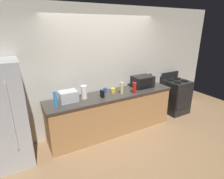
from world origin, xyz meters
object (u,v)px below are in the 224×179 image
Objects in this scene: bottle_wine at (150,79)px; bottle_spray_cleaner at (55,99)px; mug_yellow at (113,90)px; cordless_phone at (102,94)px; toaster_oven at (68,96)px; refrigerator at (2,116)px; bottle_hot_sauce at (134,88)px; stove_range at (176,96)px; microwave at (143,82)px; mug_blue at (105,90)px; bottle_vinegar at (122,88)px; paper_towel_roll at (84,92)px.

bottle_wine is 2.43m from bottle_spray_cleaner.
cordless_phone is at bearing -158.74° from mug_yellow.
refrigerator is at bearing -176.91° from toaster_oven.
bottle_wine is 2.41× the size of mug_yellow.
bottle_hot_sauce is at bearing -6.98° from cordless_phone.
bottle_hot_sauce reaches higher than stove_range.
microwave is (-1.14, 0.05, 0.57)m from stove_range.
microwave is 3.20× the size of cordless_phone.
mug_blue is (0.18, 0.22, -0.02)m from cordless_phone.
mug_blue is at bearing 149.45° from bottle_hot_sauce.
stove_range is 9.83× the size of mug_blue.
mug_blue is at bearing 140.76° from bottle_vinegar.
paper_towel_roll is 1.80× the size of cordless_phone.
microwave is 0.46m from bottle_hot_sauce.
paper_towel_roll is at bearing -179.56° from mug_yellow.
cordless_phone is 0.50× the size of bottle_spray_cleaner.
cordless_phone is (0.67, -0.13, -0.03)m from toaster_oven.
refrigerator is 16.39× the size of mug_blue.
mug_yellow is at bearing 135.90° from bottle_vinegar.
bottle_spray_cleaner reaches higher than mug_yellow.
toaster_oven is 0.32m from paper_towel_roll.
bottle_hot_sauce is (0.73, -0.11, 0.04)m from cordless_phone.
refrigerator is at bearing -178.00° from paper_towel_roll.
mug_blue reaches higher than mug_yellow.
mug_yellow is at bearing 6.26° from bottle_spray_cleaner.
cordless_phone is 1.37× the size of mug_blue.
paper_towel_roll is 2.61× the size of mug_yellow.
bottle_spray_cleaner reaches higher than stove_range.
stove_range is 3.18× the size of toaster_oven.
bottle_hot_sauce is 0.83m from bottle_wine.
bottle_wine is at bearing 3.43° from toaster_oven.
paper_towel_roll reaches higher than bottle_vinegar.
bottle_spray_cleaner is at bearing -5.55° from refrigerator.
bottle_vinegar is at bearing -7.19° from toaster_oven.
paper_towel_roll is 1.06× the size of bottle_vinegar.
refrigerator is 7.09× the size of bottle_vinegar.
mug_blue is at bearing 4.37° from refrigerator.
bottle_wine reaches higher than mug_blue.
bottle_hot_sauce is 2.11× the size of mug_blue.
bottle_wine is (-0.79, 0.19, 0.56)m from stove_range.
mug_blue is at bearing -178.29° from bottle_wine.
stove_range is at bearing -1.10° from paper_towel_roll.
toaster_oven is 1.36× the size of bottle_wine.
microwave is 0.38m from bottle_wine.
bottle_hot_sauce is at bearing -154.21° from bottle_wine.
stove_range is 2.68m from paper_towel_roll.
mug_yellow is (0.67, 0.01, -0.08)m from paper_towel_roll.
cordless_phone is 1.45× the size of mug_yellow.
mug_blue is at bearing 146.39° from mug_yellow.
mug_yellow is at bearing 150.57° from bottle_hot_sauce.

